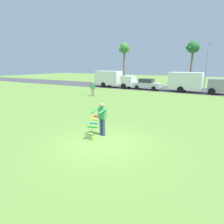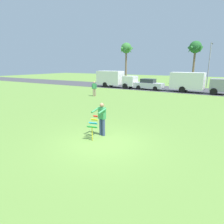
{
  "view_description": "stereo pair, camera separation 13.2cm",
  "coord_description": "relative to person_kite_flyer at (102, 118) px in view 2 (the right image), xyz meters",
  "views": [
    {
      "loc": [
        4.76,
        -7.35,
        3.62
      ],
      "look_at": [
        -0.57,
        1.81,
        1.05
      ],
      "focal_mm": 31.38,
      "sensor_mm": 36.0,
      "label": 1
    },
    {
      "loc": [
        4.87,
        -7.28,
        3.62
      ],
      "look_at": [
        -0.57,
        1.81,
        1.05
      ],
      "focal_mm": 31.38,
      "sensor_mm": 36.0,
      "label": 2
    }
  ],
  "objects": [
    {
      "name": "road_strip",
      "position": [
        0.57,
        22.03,
        -0.95
      ],
      "size": [
        120.0,
        8.0,
        0.01
      ],
      "primitive_type": "cube",
      "color": "#424247",
      "rests_on": "ground"
    },
    {
      "name": "palm_tree_left_near",
      "position": [
        -13.41,
        29.1,
        5.62
      ],
      "size": [
        2.58,
        2.71,
        7.94
      ],
      "color": "brown",
      "rests_on": "ground"
    },
    {
      "name": "parked_car_silver",
      "position": [
        -4.8,
        19.63,
        -0.18
      ],
      "size": [
        4.26,
        1.96,
        1.6
      ],
      "color": "silver",
      "rests_on": "ground"
    },
    {
      "name": "ground_plane",
      "position": [
        0.57,
        -0.79,
        -0.95
      ],
      "size": [
        120.0,
        120.0,
        0.0
      ],
      "primitive_type": "plane",
      "color": "olive"
    },
    {
      "name": "parked_truck_white_box",
      "position": [
        -10.69,
        19.63,
        0.46
      ],
      "size": [
        6.75,
        2.25,
        2.62
      ],
      "color": "silver",
      "rests_on": "ground"
    },
    {
      "name": "parked_truck_grey_van",
      "position": [
        1.39,
        19.63,
        0.46
      ],
      "size": [
        6.76,
        2.27,
        2.62
      ],
      "color": "gray",
      "rests_on": "ground"
    },
    {
      "name": "kite_held",
      "position": [
        -0.05,
        -0.68,
        -0.16
      ],
      "size": [
        0.53,
        0.7,
        1.16
      ],
      "color": "red",
      "rests_on": "ground"
    },
    {
      "name": "person_walker_near",
      "position": [
        -8.07,
        10.48,
        -0.02
      ],
      "size": [
        0.49,
        0.38,
        1.73
      ],
      "color": "gray",
      "rests_on": "ground"
    },
    {
      "name": "person_kite_flyer",
      "position": [
        0.0,
        0.0,
        0.0
      ],
      "size": [
        0.6,
        0.7,
        1.73
      ],
      "color": "#384772",
      "rests_on": "ground"
    },
    {
      "name": "streetlight_pole",
      "position": [
        2.3,
        27.04,
        3.05
      ],
      "size": [
        0.24,
        1.65,
        7.0
      ],
      "color": "#9E9EA3",
      "rests_on": "ground"
    },
    {
      "name": "palm_tree_right_near",
      "position": [
        -0.49,
        30.44,
        5.38
      ],
      "size": [
        2.58,
        2.71,
        7.68
      ],
      "color": "brown",
      "rests_on": "ground"
    }
  ]
}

